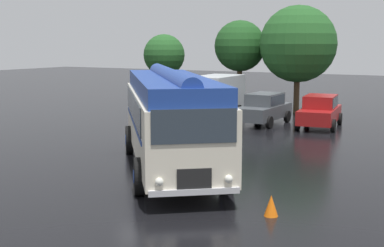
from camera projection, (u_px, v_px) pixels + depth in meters
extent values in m
plane|color=black|center=(159.00, 167.00, 18.86)|extent=(120.00, 120.00, 0.00)
cube|color=silver|center=(171.00, 123.00, 18.45)|extent=(8.22, 9.36, 2.10)
cube|color=#1E3D93|center=(170.00, 85.00, 18.25)|extent=(7.94, 9.07, 0.56)
cylinder|color=#1E3D93|center=(170.00, 77.00, 18.21)|extent=(6.43, 7.77, 0.60)
cube|color=#2D3842|center=(205.00, 105.00, 18.86)|extent=(5.05, 6.25, 0.84)
cube|color=#2D3842|center=(133.00, 107.00, 18.46)|extent=(5.05, 6.25, 0.84)
cube|color=#1E3D93|center=(205.00, 121.00, 18.84)|extent=(5.17, 6.40, 0.12)
cube|color=#1E3D93|center=(134.00, 123.00, 18.44)|extent=(5.17, 6.40, 0.12)
cube|color=#2D3842|center=(194.00, 126.00, 13.45)|extent=(1.74, 1.41, 0.88)
cube|color=black|center=(194.00, 179.00, 13.65)|extent=(0.74, 0.61, 0.56)
cube|color=silver|center=(194.00, 192.00, 13.68)|extent=(1.91, 1.57, 0.16)
sphere|color=white|center=(229.00, 179.00, 13.79)|extent=(0.22, 0.22, 0.22)
sphere|color=white|center=(159.00, 182.00, 13.51)|extent=(0.22, 0.22, 0.22)
cylinder|color=black|center=(227.00, 173.00, 15.78)|extent=(0.91, 1.03, 1.10)
cylinder|color=#1E3D93|center=(227.00, 173.00, 15.78)|extent=(0.49, 0.50, 0.39)
cylinder|color=black|center=(139.00, 176.00, 15.37)|extent=(0.91, 1.03, 1.10)
cylinder|color=#1E3D93|center=(139.00, 176.00, 15.37)|extent=(0.49, 0.50, 0.39)
cylinder|color=black|center=(194.00, 138.00, 21.64)|extent=(0.91, 1.03, 1.10)
cylinder|color=#1E3D93|center=(194.00, 138.00, 21.64)|extent=(0.49, 0.50, 0.39)
cylinder|color=black|center=(129.00, 140.00, 21.23)|extent=(0.91, 1.03, 1.10)
cylinder|color=#1E3D93|center=(129.00, 140.00, 21.23)|extent=(0.49, 0.50, 0.39)
cube|color=#4C5156|center=(264.00, 112.00, 28.90)|extent=(1.74, 4.21, 0.70)
cube|color=#4C5156|center=(265.00, 99.00, 28.92)|extent=(1.52, 2.20, 0.64)
cube|color=#2D3842|center=(278.00, 100.00, 28.55)|extent=(0.04, 1.93, 0.50)
cube|color=#2D3842|center=(252.00, 98.00, 29.30)|extent=(0.04, 1.93, 0.50)
cylinder|color=black|center=(270.00, 122.00, 27.40)|extent=(0.21, 0.64, 0.64)
cylinder|color=black|center=(238.00, 120.00, 28.27)|extent=(0.21, 0.64, 0.64)
cylinder|color=black|center=(287.00, 116.00, 29.62)|extent=(0.21, 0.64, 0.64)
cylinder|color=black|center=(258.00, 114.00, 30.50)|extent=(0.21, 0.64, 0.64)
cube|color=maroon|center=(320.00, 115.00, 27.75)|extent=(2.23, 4.39, 0.70)
cube|color=maroon|center=(320.00, 101.00, 27.78)|extent=(1.77, 2.36, 0.64)
cube|color=#2D3842|center=(335.00, 102.00, 27.50)|extent=(0.28, 1.92, 0.50)
cube|color=#2D3842|center=(306.00, 101.00, 28.07)|extent=(0.28, 1.92, 0.50)
cylinder|color=black|center=(333.00, 126.00, 26.28)|extent=(0.28, 0.66, 0.64)
cylinder|color=black|center=(298.00, 124.00, 26.93)|extent=(0.28, 0.66, 0.64)
cylinder|color=black|center=(340.00, 119.00, 28.66)|extent=(0.28, 0.66, 0.64)
cylinder|color=black|center=(307.00, 117.00, 29.32)|extent=(0.28, 0.66, 0.64)
cube|color=#B2B7BC|center=(217.00, 94.00, 30.69)|extent=(2.18, 4.03, 2.10)
cube|color=gray|center=(194.00, 103.00, 28.17)|extent=(1.98, 1.83, 1.60)
cube|color=#2D3842|center=(186.00, 100.00, 27.36)|extent=(1.70, 0.11, 0.72)
cylinder|color=black|center=(212.00, 119.00, 27.88)|extent=(0.28, 0.81, 0.80)
cylinder|color=black|center=(177.00, 117.00, 28.81)|extent=(0.28, 0.81, 0.80)
cylinder|color=black|center=(238.00, 112.00, 31.02)|extent=(0.28, 0.81, 0.80)
cylinder|color=black|center=(206.00, 110.00, 31.95)|extent=(0.28, 0.81, 0.80)
cylinder|color=#4C3823|center=(164.00, 88.00, 37.03)|extent=(0.27, 0.27, 2.48)
sphere|color=#235623|center=(164.00, 55.00, 36.68)|extent=(2.84, 2.84, 2.84)
sphere|color=#235623|center=(162.00, 53.00, 36.36)|extent=(1.60, 1.60, 1.60)
cylinder|color=#4C3823|center=(239.00, 87.00, 35.25)|extent=(0.34, 0.34, 2.92)
sphere|color=#1E4C1E|center=(240.00, 46.00, 34.84)|extent=(3.33, 3.33, 3.33)
sphere|color=#1E4C1E|center=(238.00, 46.00, 34.65)|extent=(2.12, 2.12, 2.12)
cylinder|color=#4C3823|center=(297.00, 93.00, 33.25)|extent=(0.36, 0.36, 2.53)
sphere|color=#235623|center=(298.00, 44.00, 32.80)|extent=(4.73, 4.73, 4.73)
sphere|color=#235623|center=(297.00, 39.00, 32.77)|extent=(3.47, 3.47, 3.47)
cone|color=orange|center=(271.00, 206.00, 13.52)|extent=(0.36, 0.36, 0.55)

